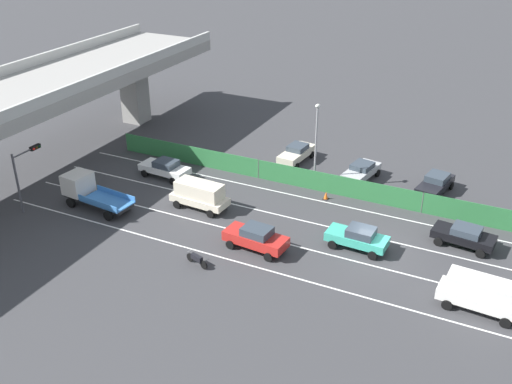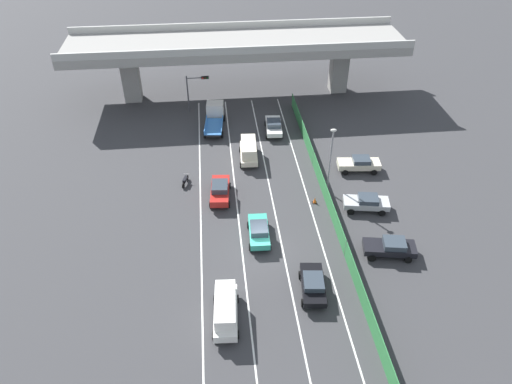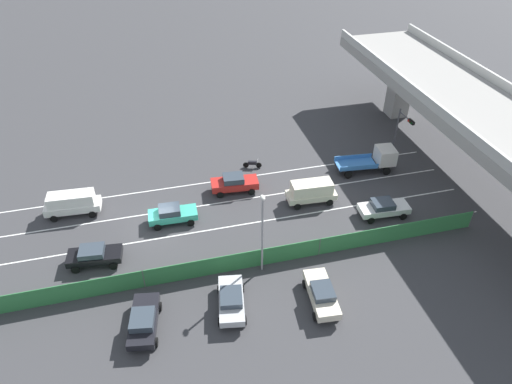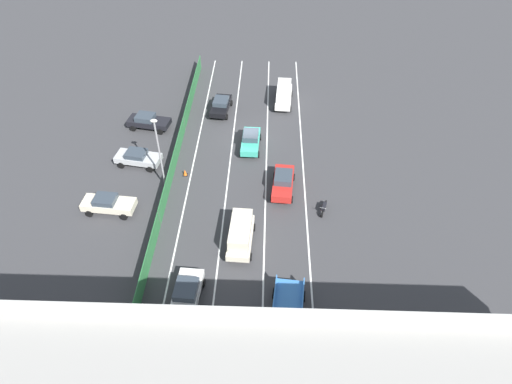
{
  "view_description": "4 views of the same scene",
  "coord_description": "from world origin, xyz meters",
  "px_view_note": "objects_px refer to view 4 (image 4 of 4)",
  "views": [
    {
      "loc": [
        -35.07,
        -8.2,
        22.55
      ],
      "look_at": [
        2.31,
        10.13,
        1.26
      ],
      "focal_mm": 41.77,
      "sensor_mm": 36.0,
      "label": 1
    },
    {
      "loc": [
        -3.64,
        -30.27,
        29.62
      ],
      "look_at": [
        0.08,
        5.82,
        1.62
      ],
      "focal_mm": 33.32,
      "sensor_mm": 36.0,
      "label": 2
    },
    {
      "loc": [
        32.57,
        0.31,
        27.09
      ],
      "look_at": [
        0.31,
        8.58,
        2.25
      ],
      "focal_mm": 32.65,
      "sensor_mm": 36.0,
      "label": 3
    },
    {
      "loc": [
        -1.91,
        38.28,
        28.07
      ],
      "look_at": [
        -0.98,
        9.84,
        1.94
      ],
      "focal_mm": 31.91,
      "sensor_mm": 36.0,
      "label": 4
    }
  ],
  "objects_px": {
    "car_van_white": "(284,94)",
    "motorcycle": "(324,208)",
    "parked_sedan_cream": "(108,204)",
    "car_van_cream": "(241,233)",
    "traffic_light": "(329,368)",
    "street_lamp": "(159,148)",
    "parked_wagon_silver": "(138,157)",
    "car_sedan_red": "(283,182)",
    "car_sedan_black": "(221,105)",
    "car_sedan_white": "(186,295)",
    "car_taxi_teal": "(251,140)",
    "traffic_cone": "(185,173)",
    "flatbed_truck_blue": "(286,327)",
    "parked_sedan_dark": "(148,121)"
  },
  "relations": [
    {
      "from": "car_sedan_black",
      "to": "street_lamp",
      "type": "height_order",
      "value": "street_lamp"
    },
    {
      "from": "motorcycle",
      "to": "car_sedan_red",
      "type": "bearing_deg",
      "value": -37.14
    },
    {
      "from": "parked_sedan_dark",
      "to": "car_sedan_red",
      "type": "bearing_deg",
      "value": 146.39
    },
    {
      "from": "traffic_light",
      "to": "parked_wagon_silver",
      "type": "bearing_deg",
      "value": -53.48
    },
    {
      "from": "parked_wagon_silver",
      "to": "car_van_cream",
      "type": "bearing_deg",
      "value": 136.78
    },
    {
      "from": "car_sedan_red",
      "to": "parked_sedan_dark",
      "type": "distance_m",
      "value": 17.16
    },
    {
      "from": "car_sedan_black",
      "to": "flatbed_truck_blue",
      "type": "height_order",
      "value": "flatbed_truck_blue"
    },
    {
      "from": "car_van_white",
      "to": "parked_sedan_cream",
      "type": "relative_size",
      "value": 1.07
    },
    {
      "from": "car_taxi_teal",
      "to": "traffic_light",
      "type": "relative_size",
      "value": 0.89
    },
    {
      "from": "flatbed_truck_blue",
      "to": "parked_wagon_silver",
      "type": "xyz_separation_m",
      "value": [
        13.99,
        -18.12,
        -0.43
      ]
    },
    {
      "from": "car_sedan_black",
      "to": "motorcycle",
      "type": "xyz_separation_m",
      "value": [
        -10.34,
        15.62,
        -0.41
      ]
    },
    {
      "from": "car_van_white",
      "to": "street_lamp",
      "type": "distance_m",
      "value": 18.76
    },
    {
      "from": "parked_sedan_dark",
      "to": "traffic_light",
      "type": "bearing_deg",
      "value": 120.42
    },
    {
      "from": "car_sedan_black",
      "to": "car_sedan_white",
      "type": "bearing_deg",
      "value": 89.52
    },
    {
      "from": "parked_wagon_silver",
      "to": "parked_sedan_cream",
      "type": "bearing_deg",
      "value": 80.38
    },
    {
      "from": "car_van_cream",
      "to": "car_sedan_black",
      "type": "xyz_separation_m",
      "value": [
        3.33,
        -19.57,
        -0.37
      ]
    },
    {
      "from": "car_van_cream",
      "to": "street_lamp",
      "type": "bearing_deg",
      "value": -42.48
    },
    {
      "from": "car_sedan_red",
      "to": "car_van_cream",
      "type": "bearing_deg",
      "value": 62.36
    },
    {
      "from": "car_taxi_teal",
      "to": "traffic_cone",
      "type": "distance_m",
      "value": 7.6
    },
    {
      "from": "car_sedan_black",
      "to": "parked_wagon_silver",
      "type": "relative_size",
      "value": 0.96
    },
    {
      "from": "car_van_white",
      "to": "car_sedan_red",
      "type": "bearing_deg",
      "value": 89.14
    },
    {
      "from": "car_sedan_red",
      "to": "parked_sedan_dark",
      "type": "relative_size",
      "value": 0.99
    },
    {
      "from": "parked_sedan_cream",
      "to": "parked_wagon_silver",
      "type": "bearing_deg",
      "value": -99.62
    },
    {
      "from": "parked_sedan_cream",
      "to": "traffic_light",
      "type": "height_order",
      "value": "traffic_light"
    },
    {
      "from": "traffic_cone",
      "to": "car_van_white",
      "type": "bearing_deg",
      "value": -125.8
    },
    {
      "from": "car_van_white",
      "to": "parked_wagon_silver",
      "type": "distance_m",
      "value": 18.4
    },
    {
      "from": "parked_wagon_silver",
      "to": "street_lamp",
      "type": "height_order",
      "value": "street_lamp"
    },
    {
      "from": "car_sedan_red",
      "to": "flatbed_truck_blue",
      "type": "distance_m",
      "value": 14.86
    },
    {
      "from": "parked_wagon_silver",
      "to": "traffic_cone",
      "type": "relative_size",
      "value": 6.91
    },
    {
      "from": "car_van_cream",
      "to": "parked_sedan_cream",
      "type": "height_order",
      "value": "car_van_cream"
    },
    {
      "from": "car_sedan_black",
      "to": "motorcycle",
      "type": "height_order",
      "value": "car_sedan_black"
    },
    {
      "from": "car_van_cream",
      "to": "traffic_light",
      "type": "bearing_deg",
      "value": 115.39
    },
    {
      "from": "car_sedan_black",
      "to": "flatbed_truck_blue",
      "type": "xyz_separation_m",
      "value": [
        -6.8,
        27.8,
        0.42
      ]
    },
    {
      "from": "parked_sedan_dark",
      "to": "car_sedan_black",
      "type": "bearing_deg",
      "value": -155.26
    },
    {
      "from": "car_taxi_teal",
      "to": "parked_wagon_silver",
      "type": "relative_size",
      "value": 0.95
    },
    {
      "from": "motorcycle",
      "to": "parked_sedan_cream",
      "type": "xyz_separation_m",
      "value": [
        18.63,
        0.56,
        0.42
      ]
    },
    {
      "from": "car_van_cream",
      "to": "street_lamp",
      "type": "height_order",
      "value": "street_lamp"
    },
    {
      "from": "car_taxi_teal",
      "to": "traffic_light",
      "type": "distance_m",
      "value": 25.72
    },
    {
      "from": "traffic_cone",
      "to": "parked_sedan_cream",
      "type": "bearing_deg",
      "value": 40.73
    },
    {
      "from": "traffic_cone",
      "to": "flatbed_truck_blue",
      "type": "bearing_deg",
      "value": 119.07
    },
    {
      "from": "car_sedan_white",
      "to": "traffic_cone",
      "type": "distance_m",
      "value": 14.25
    },
    {
      "from": "car_van_white",
      "to": "motorcycle",
      "type": "height_order",
      "value": "car_van_white"
    },
    {
      "from": "car_taxi_teal",
      "to": "motorcycle",
      "type": "distance_m",
      "value": 11.26
    },
    {
      "from": "parked_sedan_dark",
      "to": "car_van_white",
      "type": "bearing_deg",
      "value": -159.44
    },
    {
      "from": "car_sedan_black",
      "to": "parked_sedan_cream",
      "type": "xyz_separation_m",
      "value": [
        8.29,
        16.18,
        0.02
      ]
    },
    {
      "from": "traffic_cone",
      "to": "street_lamp",
      "type": "bearing_deg",
      "value": 46.08
    },
    {
      "from": "car_sedan_red",
      "to": "traffic_light",
      "type": "bearing_deg",
      "value": 96.86
    },
    {
      "from": "car_sedan_red",
      "to": "traffic_cone",
      "type": "bearing_deg",
      "value": -10.95
    },
    {
      "from": "flatbed_truck_blue",
      "to": "street_lamp",
      "type": "relative_size",
      "value": 0.83
    },
    {
      "from": "car_van_cream",
      "to": "parked_wagon_silver",
      "type": "relative_size",
      "value": 1.03
    }
  ]
}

